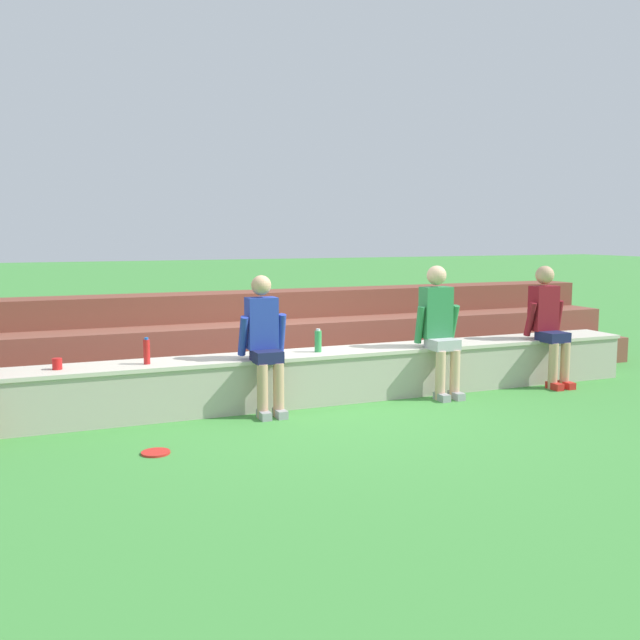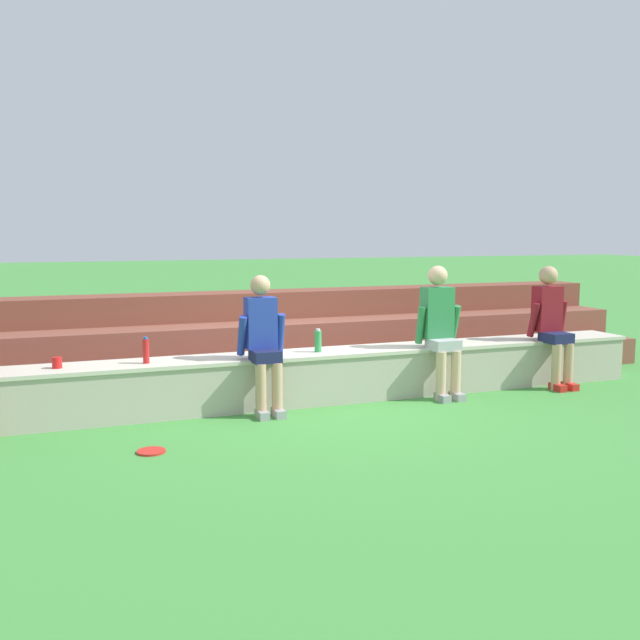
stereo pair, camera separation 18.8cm
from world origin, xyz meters
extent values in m
plane|color=#428E3D|center=(0.00, 0.00, 0.00)|extent=(80.00, 80.00, 0.00)
cube|color=#B7AF9E|center=(0.00, 0.28, 0.27)|extent=(7.97, 0.55, 0.54)
cube|color=beige|center=(0.00, 0.28, 0.53)|extent=(8.01, 0.59, 0.04)
cube|color=brown|center=(0.00, 1.08, 0.18)|extent=(9.95, 0.59, 0.35)
cube|color=brown|center=(0.00, 1.66, 0.35)|extent=(9.95, 0.59, 0.70)
cube|color=brown|center=(0.00, 2.25, 0.53)|extent=(9.95, 0.59, 1.06)
cylinder|color=tan|center=(-0.77, -0.19, 0.27)|extent=(0.11, 0.11, 0.54)
cylinder|color=tan|center=(-0.60, -0.19, 0.27)|extent=(0.11, 0.11, 0.54)
cube|color=#99999E|center=(-0.77, -0.23, 0.04)|extent=(0.10, 0.22, 0.08)
cube|color=#99999E|center=(-0.60, -0.23, 0.04)|extent=(0.10, 0.22, 0.08)
cube|color=#191E47|center=(-0.69, -0.07, 0.60)|extent=(0.28, 0.30, 0.12)
cube|color=#23389E|center=(-0.69, 0.09, 0.92)|extent=(0.31, 0.20, 0.53)
sphere|color=tan|center=(-0.69, 0.09, 1.30)|extent=(0.20, 0.20, 0.20)
cylinder|color=#23389E|center=(-0.89, 0.07, 0.80)|extent=(0.08, 0.21, 0.42)
cylinder|color=#23389E|center=(-0.49, 0.07, 0.80)|extent=(0.08, 0.17, 0.43)
cylinder|color=#DBAD89|center=(1.27, -0.19, 0.27)|extent=(0.11, 0.11, 0.54)
cylinder|color=#DBAD89|center=(1.46, -0.19, 0.27)|extent=(0.11, 0.11, 0.54)
cube|color=#99999E|center=(1.27, -0.23, 0.04)|extent=(0.10, 0.22, 0.08)
cube|color=#99999E|center=(1.46, -0.23, 0.04)|extent=(0.10, 0.22, 0.08)
cube|color=#B2B2B7|center=(1.37, -0.07, 0.60)|extent=(0.31, 0.30, 0.12)
cube|color=#2D7F47|center=(1.37, 0.09, 0.94)|extent=(0.34, 0.20, 0.57)
sphere|color=#DBAD89|center=(1.37, 0.09, 1.36)|extent=(0.22, 0.22, 0.22)
cylinder|color=#2D7F47|center=(1.15, 0.07, 0.81)|extent=(0.08, 0.15, 0.43)
cylinder|color=#2D7F47|center=(1.59, 0.07, 0.81)|extent=(0.08, 0.19, 0.43)
cylinder|color=tan|center=(2.80, -0.21, 0.27)|extent=(0.11, 0.11, 0.54)
cylinder|color=tan|center=(2.98, -0.21, 0.27)|extent=(0.11, 0.11, 0.54)
cube|color=red|center=(2.80, -0.25, 0.04)|extent=(0.10, 0.22, 0.08)
cube|color=red|center=(2.98, -0.25, 0.04)|extent=(0.10, 0.22, 0.08)
cube|color=#191E47|center=(2.89, -0.08, 0.60)|extent=(0.29, 0.32, 0.12)
cube|color=maroon|center=(2.89, 0.10, 0.92)|extent=(0.32, 0.20, 0.54)
sphere|color=tan|center=(2.89, 0.10, 1.33)|extent=(0.22, 0.22, 0.22)
cylinder|color=maroon|center=(2.68, 0.08, 0.80)|extent=(0.08, 0.19, 0.43)
cylinder|color=maroon|center=(3.10, 0.08, 0.80)|extent=(0.08, 0.14, 0.43)
cylinder|color=red|center=(-1.83, 0.23, 0.67)|extent=(0.06, 0.06, 0.24)
cylinder|color=blue|center=(-1.83, 0.23, 0.80)|extent=(0.04, 0.04, 0.02)
cylinder|color=blue|center=(3.26, 0.31, 0.64)|extent=(0.07, 0.07, 0.19)
cylinder|color=blue|center=(3.26, 0.31, 0.75)|extent=(0.04, 0.04, 0.02)
cylinder|color=green|center=(0.00, 0.25, 0.66)|extent=(0.08, 0.08, 0.23)
cylinder|color=white|center=(0.00, 0.25, 0.79)|extent=(0.05, 0.05, 0.02)
cylinder|color=red|center=(-2.66, 0.27, 0.60)|extent=(0.09, 0.09, 0.11)
cylinder|color=red|center=(-1.95, -0.95, 0.01)|extent=(0.24, 0.24, 0.02)
camera|label=1|loc=(-2.85, -6.79, 1.84)|focal=39.90mm
camera|label=2|loc=(-2.68, -6.86, 1.84)|focal=39.90mm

